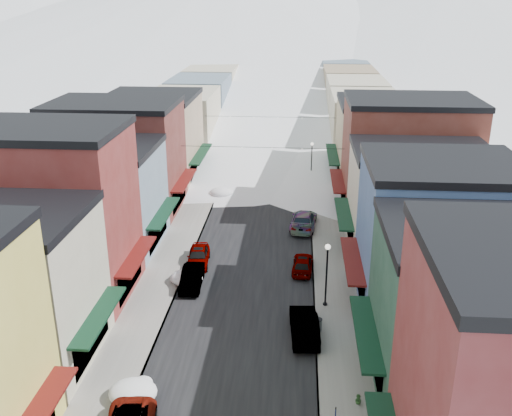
% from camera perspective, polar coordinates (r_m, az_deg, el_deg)
% --- Properties ---
extents(road, '(10.00, 160.00, 0.01)m').
position_cam_1_polar(road, '(78.14, 1.56, 5.37)').
color(road, black).
rests_on(road, ground).
extents(sidewalk_left, '(3.20, 160.00, 0.15)m').
position_cam_1_polar(sidewalk_left, '(78.70, -3.27, 5.51)').
color(sidewalk_left, gray).
rests_on(sidewalk_left, ground).
extents(sidewalk_right, '(3.20, 160.00, 0.15)m').
position_cam_1_polar(sidewalk_right, '(78.09, 6.42, 5.29)').
color(sidewalk_right, gray).
rests_on(sidewalk_right, ground).
extents(curb_left, '(0.10, 160.00, 0.15)m').
position_cam_1_polar(curb_left, '(78.52, -2.14, 5.49)').
color(curb_left, slate).
rests_on(curb_left, ground).
extents(curb_right, '(0.10, 160.00, 0.15)m').
position_cam_1_polar(curb_right, '(78.05, 5.28, 5.33)').
color(curb_right, slate).
rests_on(curb_right, ground).
extents(bldg_l_cream, '(11.30, 8.20, 9.50)m').
position_cam_1_polar(bldg_l_cream, '(36.14, -24.11, -7.35)').
color(bldg_l_cream, '#BEB699').
rests_on(bldg_l_cream, ground).
extents(bldg_l_brick_near, '(12.30, 8.20, 12.50)m').
position_cam_1_polar(bldg_l_brick_near, '(42.26, -20.12, -0.52)').
color(bldg_l_brick_near, maroon).
rests_on(bldg_l_brick_near, ground).
extents(bldg_l_grayblue, '(11.30, 9.20, 9.00)m').
position_cam_1_polar(bldg_l_grayblue, '(50.03, -15.53, 1.10)').
color(bldg_l_grayblue, gray).
rests_on(bldg_l_grayblue, ground).
extents(bldg_l_brick_far, '(13.30, 9.20, 11.00)m').
position_cam_1_polar(bldg_l_brick_far, '(58.17, -13.68, 5.02)').
color(bldg_l_brick_far, '#5D241E').
rests_on(bldg_l_brick_far, ground).
extents(bldg_l_tan, '(11.30, 11.20, 10.00)m').
position_cam_1_polar(bldg_l_tan, '(67.31, -10.30, 6.93)').
color(bldg_l_tan, tan).
rests_on(bldg_l_tan, ground).
extents(bldg_r_green, '(11.30, 9.20, 9.50)m').
position_cam_1_polar(bldg_r_green, '(32.99, 20.95, -9.60)').
color(bldg_r_green, '#204435').
rests_on(bldg_r_green, ground).
extents(bldg_r_blue, '(11.30, 9.20, 10.50)m').
position_cam_1_polar(bldg_r_blue, '(40.56, 17.69, -2.64)').
color(bldg_r_blue, '#415E93').
rests_on(bldg_r_blue, ground).
extents(bldg_r_cream, '(12.30, 9.20, 9.00)m').
position_cam_1_polar(bldg_r_cream, '(49.11, 15.94, 0.69)').
color(bldg_r_cream, beige).
rests_on(bldg_r_cream, ground).
extents(bldg_r_brick_far, '(13.30, 9.20, 11.50)m').
position_cam_1_polar(bldg_r_brick_far, '(57.27, 14.90, 4.93)').
color(bldg_r_brick_far, maroon).
rests_on(bldg_r_brick_far, ground).
extents(bldg_r_tan, '(11.30, 11.20, 9.50)m').
position_cam_1_polar(bldg_r_tan, '(66.90, 12.54, 6.46)').
color(bldg_r_tan, tan).
rests_on(bldg_r_tan, ground).
extents(distant_blocks, '(34.00, 55.00, 8.00)m').
position_cam_1_polar(distant_blocks, '(99.74, 2.26, 11.07)').
color(distant_blocks, gray).
rests_on(distant_blocks, ground).
extents(mountain_ridge, '(670.00, 340.00, 34.00)m').
position_cam_1_polar(mountain_ridge, '(293.43, -0.18, 19.47)').
color(mountain_ridge, silver).
rests_on(mountain_ridge, ground).
extents(overhead_cables, '(16.40, 15.04, 0.04)m').
position_cam_1_polar(overhead_cables, '(64.52, 1.04, 7.76)').
color(overhead_cables, black).
rests_on(overhead_cables, ground).
extents(car_silver_sedan, '(2.03, 4.37, 1.45)m').
position_cam_1_polar(car_silver_sedan, '(46.48, -5.79, -4.79)').
color(car_silver_sedan, '#9DA0A4').
rests_on(car_silver_sedan, ground).
extents(car_dark_hatch, '(1.67, 4.33, 1.41)m').
position_cam_1_polar(car_dark_hatch, '(43.20, -6.42, -6.93)').
color(car_dark_hatch, black).
rests_on(car_dark_hatch, ground).
extents(car_silver_wagon, '(2.31, 4.99, 1.41)m').
position_cam_1_polar(car_silver_wagon, '(70.01, -1.66, 4.14)').
color(car_silver_wagon, '#9D9EA5').
rests_on(car_silver_wagon, ground).
extents(car_green_sedan, '(2.04, 4.95, 1.59)m').
position_cam_1_polar(car_green_sedan, '(37.25, 4.85, -11.58)').
color(car_green_sedan, black).
rests_on(car_green_sedan, ground).
extents(car_gray_suv, '(1.79, 3.99, 1.33)m').
position_cam_1_polar(car_gray_suv, '(45.29, 4.68, -5.55)').
color(car_gray_suv, '#9EA1A7').
rests_on(car_gray_suv, ground).
extents(car_black_sedan, '(2.79, 5.72, 1.60)m').
position_cam_1_polar(car_black_sedan, '(53.36, 4.78, -1.21)').
color(car_black_sedan, black).
rests_on(car_black_sedan, ground).
extents(car_lane_silver, '(2.10, 4.33, 1.43)m').
position_cam_1_polar(car_lane_silver, '(76.14, 0.04, 5.52)').
color(car_lane_silver, '#989CA0').
rests_on(car_lane_silver, ground).
extents(car_lane_white, '(2.40, 4.92, 1.34)m').
position_cam_1_polar(car_lane_white, '(82.61, 2.57, 6.68)').
color(car_lane_white, white).
rests_on(car_lane_white, ground).
extents(trash_can, '(0.52, 0.52, 0.88)m').
position_cam_1_polar(trash_can, '(37.73, 6.23, -11.53)').
color(trash_can, '#56585B').
rests_on(trash_can, sidewalk_right).
extents(streetlamp_near, '(0.39, 0.39, 4.65)m').
position_cam_1_polar(streetlamp_near, '(39.48, 7.10, -5.89)').
color(streetlamp_near, black).
rests_on(streetlamp_near, sidewalk_right).
extents(streetlamp_far, '(0.37, 0.37, 4.47)m').
position_cam_1_polar(streetlamp_far, '(66.45, 5.59, 5.17)').
color(streetlamp_far, black).
rests_on(streetlamp_far, sidewalk_right).
extents(planter_near, '(0.58, 0.52, 0.58)m').
position_cam_1_polar(planter_near, '(32.57, 11.36, -18.12)').
color(planter_near, '#355D2A').
rests_on(planter_near, sidewalk_right).
extents(planter_far, '(0.43, 0.43, 0.55)m').
position_cam_1_polar(planter_far, '(32.39, 10.18, -18.31)').
color(planter_far, '#2A5225').
rests_on(planter_far, sidewalk_right).
extents(snow_pile_near, '(2.63, 2.82, 1.11)m').
position_cam_1_polar(snow_pile_near, '(32.92, -12.12, -17.50)').
color(snow_pile_near, white).
rests_on(snow_pile_near, ground).
extents(snow_pile_mid, '(2.46, 2.71, 1.04)m').
position_cam_1_polar(snow_pile_mid, '(43.73, -6.91, -6.90)').
color(snow_pile_mid, white).
rests_on(snow_pile_mid, ground).
extents(snow_pile_far, '(2.44, 2.70, 1.03)m').
position_cam_1_polar(snow_pile_far, '(61.60, -3.49, 1.56)').
color(snow_pile_far, white).
rests_on(snow_pile_far, ground).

